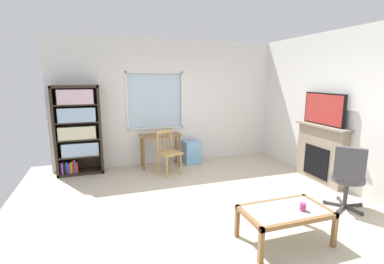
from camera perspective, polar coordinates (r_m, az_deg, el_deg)
name	(u,v)px	position (r m, az deg, el deg)	size (l,w,h in m)	color
ground	(210,209)	(4.43, 3.69, -15.44)	(6.05, 6.18, 0.02)	beige
wall_back_with_window	(170,103)	(6.46, -4.53, 6.00)	(5.05, 0.15, 2.78)	silver
wall_right	(352,111)	(5.51, 29.73, 3.69)	(0.12, 5.38, 2.78)	silver
bookshelf	(78,127)	(6.11, -22.25, 0.94)	(0.90, 0.38, 1.81)	#2D2319
desk_under_window	(160,141)	(6.18, -6.48, -1.74)	(0.89, 0.40, 0.73)	brown
wooden_chair	(168,152)	(5.73, -4.85, -4.07)	(0.54, 0.53, 0.90)	tan
plastic_drawer_unit	(191,152)	(6.49, -0.12, -4.10)	(0.35, 0.40, 0.51)	#72ADDB
fireplace	(321,153)	(5.86, 24.72, -3.90)	(0.26, 1.20, 1.09)	gray
tv	(324,109)	(5.70, 25.28, 4.24)	(0.06, 0.94, 0.59)	black
office_chair	(348,175)	(4.76, 29.20, -7.62)	(0.63, 0.60, 1.00)	#4C4C51
coffee_table	(285,214)	(3.66, 18.43, -15.55)	(1.03, 0.60, 0.42)	#8C9E99
sippy_cup	(303,207)	(3.66, 21.65, -13.97)	(0.07, 0.07, 0.09)	#DB3D84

